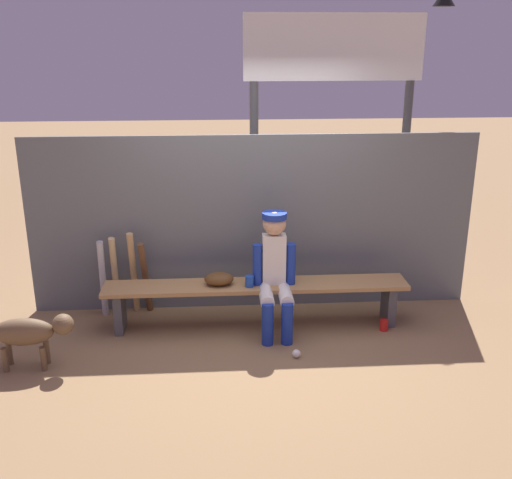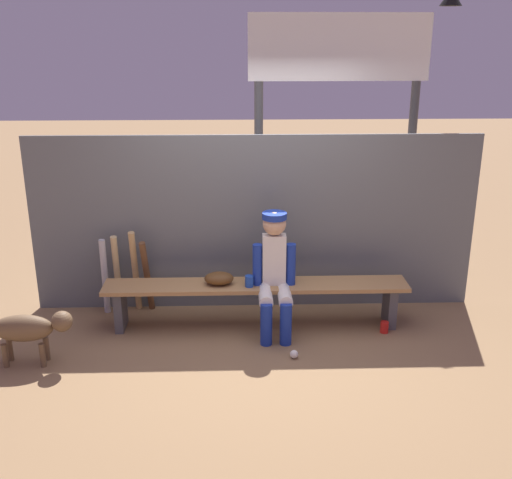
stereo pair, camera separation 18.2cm
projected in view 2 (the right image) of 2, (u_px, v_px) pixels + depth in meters
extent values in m
plane|color=olive|center=(256.00, 325.00, 6.00)|extent=(30.00, 30.00, 0.00)
cube|color=#595E63|center=(254.00, 223.00, 6.18)|extent=(4.51, 0.03, 1.81)
cube|color=#AD7F4C|center=(256.00, 286.00, 5.87)|extent=(2.94, 0.36, 0.04)
cube|color=#4C4C51|center=(121.00, 309.00, 5.90)|extent=(0.08, 0.29, 0.41)
cube|color=#4C4C51|center=(390.00, 305.00, 5.98)|extent=(0.08, 0.29, 0.41)
cube|color=silver|center=(274.00, 259.00, 5.78)|extent=(0.22, 0.13, 0.49)
sphere|color=tan|center=(274.00, 224.00, 5.67)|extent=(0.22, 0.22, 0.22)
cylinder|color=#193399|center=(274.00, 216.00, 5.64)|extent=(0.23, 0.23, 0.06)
cylinder|color=silver|center=(265.00, 295.00, 5.69)|extent=(0.13, 0.38, 0.13)
cylinder|color=#193399|center=(266.00, 324.00, 5.58)|extent=(0.11, 0.11, 0.41)
cylinder|color=#193399|center=(257.00, 265.00, 5.78)|extent=(0.09, 0.09, 0.42)
cylinder|color=silver|center=(285.00, 295.00, 5.70)|extent=(0.13, 0.38, 0.13)
cylinder|color=#193399|center=(286.00, 324.00, 5.59)|extent=(0.11, 0.11, 0.41)
cylinder|color=#193399|center=(291.00, 265.00, 5.79)|extent=(0.09, 0.09, 0.42)
ellipsoid|color=#593819|center=(219.00, 278.00, 5.83)|extent=(0.28, 0.20, 0.12)
cylinder|color=brown|center=(147.00, 276.00, 6.16)|extent=(0.11, 0.26, 0.80)
cylinder|color=tan|center=(135.00, 271.00, 6.17)|extent=(0.07, 0.23, 0.89)
cylinder|color=tan|center=(117.00, 273.00, 6.19)|extent=(0.08, 0.19, 0.84)
cylinder|color=#B7B7BC|center=(105.00, 277.00, 6.14)|extent=(0.09, 0.13, 0.81)
sphere|color=white|center=(294.00, 354.00, 5.39)|extent=(0.07, 0.07, 0.07)
cylinder|color=red|center=(384.00, 327.00, 5.85)|extent=(0.08, 0.08, 0.11)
cylinder|color=#1E47AD|center=(249.00, 281.00, 5.77)|extent=(0.08, 0.08, 0.11)
cylinder|color=#3F3F42|center=(259.00, 179.00, 7.12)|extent=(0.10, 0.10, 2.23)
cylinder|color=#3F3F42|center=(408.00, 178.00, 7.18)|extent=(0.10, 0.10, 2.23)
cube|color=white|center=(339.00, 47.00, 6.67)|extent=(2.01, 0.08, 0.72)
ellipsoid|color=brown|center=(23.00, 328.00, 5.21)|extent=(0.52, 0.20, 0.24)
sphere|color=brown|center=(62.00, 321.00, 5.20)|extent=(0.18, 0.18, 0.18)
cylinder|color=brown|center=(47.00, 348.00, 5.35)|extent=(0.05, 0.05, 0.22)
cylinder|color=brown|center=(43.00, 355.00, 5.23)|extent=(0.05, 0.05, 0.22)
cylinder|color=brown|center=(10.00, 349.00, 5.34)|extent=(0.05, 0.05, 0.22)
cylinder|color=brown|center=(5.00, 356.00, 5.22)|extent=(0.05, 0.05, 0.22)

